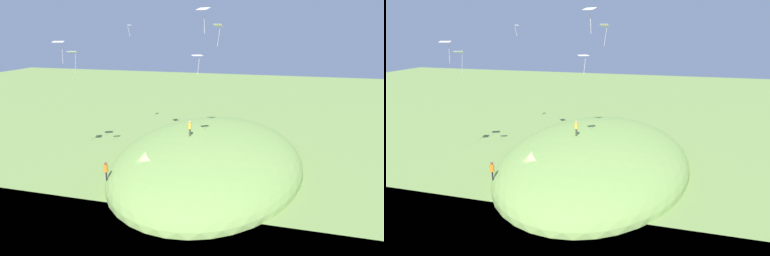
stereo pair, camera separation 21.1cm
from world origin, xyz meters
TOP-DOWN VIEW (x-y plane):
  - ground_plane at (0.00, 0.00)m, footprint 160.00×160.00m
  - grass_hill at (6.27, -3.91)m, footprint 29.52×19.67m
  - person_watching_kites at (4.60, -2.15)m, footprint 0.49×0.49m
  - person_near_shore at (-2.35, 3.83)m, footprint 0.56×0.56m
  - kite_2 at (8.53, -4.17)m, footprint 0.79×1.03m
  - kite_3 at (4.18, -3.54)m, footprint 1.16×1.37m
  - kite_4 at (2.28, 10.66)m, footprint 1.08×1.27m
  - kite_5 at (1.39, -3.69)m, footprint 1.05×1.12m
  - kite_6 at (12.77, 7.80)m, footprint 0.62×0.46m
  - kite_7 at (1.64, 8.79)m, footprint 0.93×1.05m

SIDE VIEW (x-z plane):
  - ground_plane at x=0.00m, z-range 0.00..0.00m
  - grass_hill at x=6.27m, z-range -3.28..3.28m
  - person_near_shore at x=-2.35m, z-range 0.88..2.66m
  - person_watching_kites at x=4.60m, z-range 3.41..5.04m
  - kite_7 at x=1.64m, z-range 10.48..12.69m
  - kite_5 at x=1.39m, z-range 10.78..12.41m
  - kite_4 at x=2.28m, z-range 11.45..13.66m
  - kite_2 at x=8.53m, z-range 12.97..15.24m
  - kite_6 at x=12.77m, z-range 13.52..14.90m
  - kite_3 at x=4.18m, z-range 14.38..16.70m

